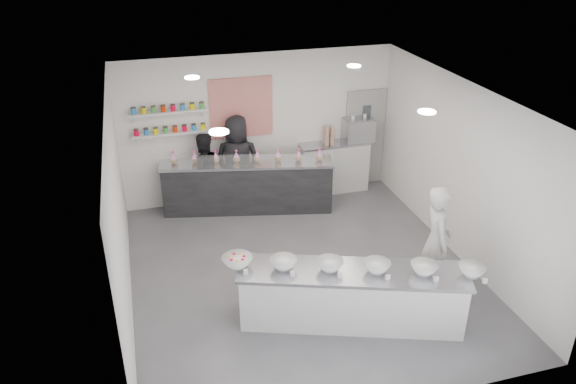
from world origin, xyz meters
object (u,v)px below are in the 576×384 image
(woman_prep, at_px, (436,241))
(staff_left, at_px, (204,172))
(espresso_ledge, at_px, (334,167))
(espresso_machine, at_px, (358,130))
(staff_right, at_px, (238,162))
(back_bar, at_px, (248,186))
(prep_counter, at_px, (351,296))

(woman_prep, relative_size, staff_left, 1.13)
(woman_prep, bearing_deg, espresso_ledge, 17.66)
(espresso_machine, height_order, staff_right, staff_right)
(woman_prep, bearing_deg, staff_right, 46.11)
(back_bar, xyz_separation_m, staff_right, (-0.14, 0.25, 0.43))
(back_bar, distance_m, espresso_machine, 2.60)
(woman_prep, height_order, staff_right, staff_right)
(espresso_machine, bearing_deg, woman_prep, -93.95)
(espresso_machine, height_order, staff_left, staff_left)
(woman_prep, bearing_deg, prep_counter, 117.23)
(back_bar, xyz_separation_m, espresso_ledge, (1.93, 0.37, 0.03))
(prep_counter, relative_size, staff_right, 1.70)
(espresso_ledge, xyz_separation_m, staff_right, (-2.07, -0.12, 0.41))
(espresso_ledge, relative_size, staff_left, 0.91)
(back_bar, height_order, espresso_ledge, espresso_ledge)
(prep_counter, bearing_deg, staff_right, 121.25)
(back_bar, height_order, woman_prep, woman_prep)
(prep_counter, distance_m, woman_prep, 1.60)
(staff_right, bearing_deg, espresso_ledge, -164.20)
(back_bar, bearing_deg, staff_left, 175.67)
(woman_prep, bearing_deg, staff_left, 53.06)
(prep_counter, xyz_separation_m, espresso_machine, (1.75, 4.16, 0.88))
(prep_counter, distance_m, espresso_ledge, 4.34)
(prep_counter, height_order, woman_prep, woman_prep)
(espresso_ledge, xyz_separation_m, espresso_machine, (0.51, 0.00, 0.78))
(prep_counter, bearing_deg, staff_left, 130.13)
(prep_counter, bearing_deg, espresso_ledge, 92.99)
(espresso_ledge, bearing_deg, staff_left, -177.57)
(prep_counter, bearing_deg, back_bar, 119.97)
(woman_prep, relative_size, staff_right, 0.96)
(back_bar, bearing_deg, prep_counter, -67.01)
(espresso_ledge, relative_size, staff_right, 0.77)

